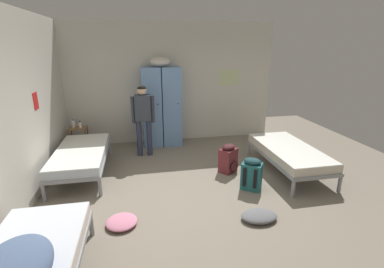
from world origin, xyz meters
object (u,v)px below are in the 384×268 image
(backpack_teal, at_px, (252,174))
(clothes_pile_pink, at_px, (122,222))
(locker_bank, at_px, (162,105))
(water_bottle, at_px, (73,124))
(shelf_unit, at_px, (79,137))
(person_traveler, at_px, (143,114))
(bed_left_rear, at_px, (81,155))
(backpack_maroon, at_px, (229,159))
(clothes_pile_grey, at_px, (259,216))
(lotion_bottle, at_px, (80,125))
(bed_right, at_px, (289,152))

(backpack_teal, height_order, clothes_pile_pink, backpack_teal)
(locker_bank, bearing_deg, water_bottle, -175.74)
(shelf_unit, height_order, clothes_pile_pink, shelf_unit)
(shelf_unit, bearing_deg, water_bottle, 165.96)
(person_traveler, xyz_separation_m, backpack_teal, (1.71, -1.86, -0.67))
(bed_left_rear, distance_m, backpack_maroon, 2.77)
(shelf_unit, bearing_deg, backpack_maroon, -29.05)
(shelf_unit, distance_m, clothes_pile_pink, 3.16)
(shelf_unit, height_order, clothes_pile_grey, shelf_unit)
(water_bottle, bearing_deg, clothes_pile_pink, -69.56)
(bed_left_rear, height_order, backpack_teal, backpack_teal)
(shelf_unit, relative_size, person_traveler, 0.37)
(lotion_bottle, bearing_deg, backpack_teal, -36.93)
(clothes_pile_grey, distance_m, clothes_pile_pink, 1.90)
(clothes_pile_grey, xyz_separation_m, clothes_pile_pink, (-1.88, 0.25, -0.01))
(shelf_unit, height_order, lotion_bottle, lotion_bottle)
(water_bottle, bearing_deg, locker_bank, 4.26)
(bed_left_rear, distance_m, backpack_teal, 3.13)
(shelf_unit, height_order, backpack_maroon, shelf_unit)
(person_traveler, bearing_deg, backpack_teal, -47.37)
(lotion_bottle, bearing_deg, clothes_pile_grey, -48.17)
(locker_bank, height_order, clothes_pile_pink, locker_bank)
(clothes_pile_pink, bearing_deg, backpack_teal, 16.18)
(clothes_pile_pink, bearing_deg, bed_left_rear, 113.86)
(bed_right, bearing_deg, water_bottle, 156.03)
(water_bottle, xyz_separation_m, clothes_pile_pink, (1.11, -2.99, -0.61))
(locker_bank, relative_size, bed_left_rear, 1.09)
(lotion_bottle, xyz_separation_m, clothes_pile_grey, (2.84, -3.18, -0.59))
(bed_left_rear, relative_size, lotion_bottle, 11.74)
(locker_bank, bearing_deg, lotion_bottle, -173.53)
(clothes_pile_pink, bearing_deg, shelf_unit, 109.20)
(person_traveler, bearing_deg, shelf_unit, 160.89)
(backpack_teal, xyz_separation_m, clothes_pile_pink, (-2.12, -0.61, -0.22))
(backpack_teal, bearing_deg, locker_bank, 116.48)
(person_traveler, height_order, water_bottle, person_traveler)
(water_bottle, height_order, backpack_maroon, water_bottle)
(shelf_unit, bearing_deg, lotion_bottle, -29.74)
(person_traveler, bearing_deg, backpack_maroon, -36.93)
(shelf_unit, relative_size, clothes_pile_pink, 1.33)
(bed_left_rear, relative_size, backpack_teal, 3.45)
(bed_left_rear, xyz_separation_m, person_traveler, (1.19, 0.70, 0.54))
(water_bottle, relative_size, backpack_maroon, 0.35)
(locker_bank, distance_m, backpack_teal, 2.91)
(locker_bank, relative_size, shelf_unit, 3.63)
(clothes_pile_grey, bearing_deg, person_traveler, 118.44)
(locker_bank, height_order, lotion_bottle, locker_bank)
(bed_left_rear, bearing_deg, clothes_pile_grey, -37.18)
(backpack_maroon, bearing_deg, shelf_unit, 150.95)
(bed_right, distance_m, water_bottle, 4.59)
(bed_right, bearing_deg, person_traveler, 153.27)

